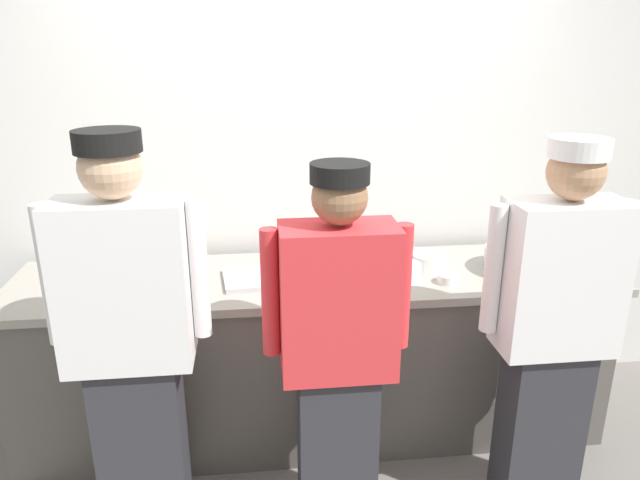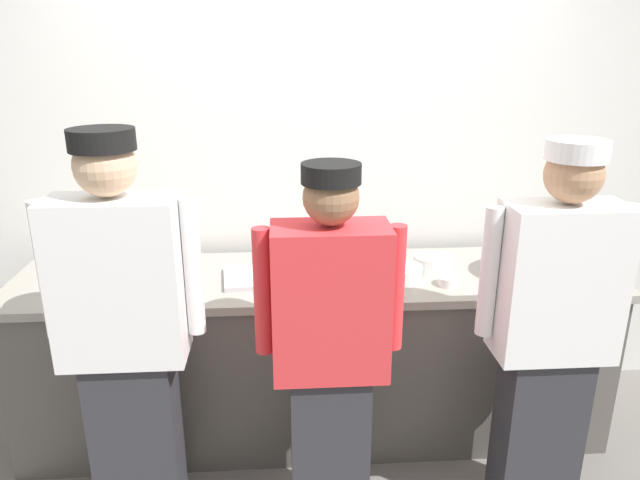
# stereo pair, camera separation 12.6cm
# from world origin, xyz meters

# --- Properties ---
(ground_plane) EXTENTS (9.00, 9.00, 0.00)m
(ground_plane) POSITION_xyz_m (0.00, 0.00, 0.00)
(ground_plane) COLOR slate
(wall_back) EXTENTS (4.69, 0.10, 2.71)m
(wall_back) POSITION_xyz_m (0.00, 0.86, 1.35)
(wall_back) COLOR silver
(wall_back) RESTS_ON ground
(prep_counter) EXTENTS (2.99, 0.71, 0.89)m
(prep_counter) POSITION_xyz_m (0.00, 0.38, 0.45)
(prep_counter) COLOR #56514C
(prep_counter) RESTS_ON ground
(chef_near_left) EXTENTS (0.62, 0.24, 1.71)m
(chef_near_left) POSITION_xyz_m (-0.78, -0.24, 0.92)
(chef_near_left) COLOR #2D2D33
(chef_near_left) RESTS_ON ground
(chef_center) EXTENTS (0.58, 0.24, 1.59)m
(chef_center) POSITION_xyz_m (0.02, -0.30, 0.85)
(chef_center) COLOR #2D2D33
(chef_center) RESTS_ON ground
(chef_far_right) EXTENTS (0.60, 0.24, 1.66)m
(chef_far_right) POSITION_xyz_m (0.91, -0.28, 0.89)
(chef_far_right) COLOR #2D2D33
(chef_far_right) RESTS_ON ground
(plate_stack_front) EXTENTS (0.21, 0.21, 0.07)m
(plate_stack_front) POSITION_xyz_m (0.41, 0.29, 0.93)
(plate_stack_front) COLOR white
(plate_stack_front) RESTS_ON prep_counter
(plate_stack_rear) EXTENTS (0.19, 0.19, 0.07)m
(plate_stack_rear) POSITION_xyz_m (0.60, 0.42, 0.93)
(plate_stack_rear) COLOR white
(plate_stack_rear) RESTS_ON prep_counter
(mixing_bowl_steel) EXTENTS (0.37, 0.37, 0.12)m
(mixing_bowl_steel) POSITION_xyz_m (1.04, 0.31, 0.95)
(mixing_bowl_steel) COLOR #B7BABF
(mixing_bowl_steel) RESTS_ON prep_counter
(sheet_tray) EXTENTS (0.49, 0.33, 0.02)m
(sheet_tray) POSITION_xyz_m (-0.22, 0.35, 0.90)
(sheet_tray) COLOR #B7BABF
(sheet_tray) RESTS_ON prep_counter
(squeeze_bottle_primary) EXTENTS (0.06, 0.06, 0.20)m
(squeeze_bottle_primary) POSITION_xyz_m (-0.74, 0.50, 0.99)
(squeeze_bottle_primary) COLOR #E5E066
(squeeze_bottle_primary) RESTS_ON prep_counter
(squeeze_bottle_secondary) EXTENTS (0.06, 0.06, 0.18)m
(squeeze_bottle_secondary) POSITION_xyz_m (0.23, 0.22, 0.98)
(squeeze_bottle_secondary) COLOR #E5E066
(squeeze_bottle_secondary) RESTS_ON prep_counter
(squeeze_bottle_spare) EXTENTS (0.06, 0.06, 0.19)m
(squeeze_bottle_spare) POSITION_xyz_m (0.41, 0.52, 0.98)
(squeeze_bottle_spare) COLOR red
(squeeze_bottle_spare) RESTS_ON prep_counter
(ramekin_yellow_sauce) EXTENTS (0.10, 0.10, 0.04)m
(ramekin_yellow_sauce) POSITION_xyz_m (0.11, 0.31, 0.91)
(ramekin_yellow_sauce) COLOR white
(ramekin_yellow_sauce) RESTS_ON prep_counter
(ramekin_green_sauce) EXTENTS (0.10, 0.10, 0.04)m
(ramekin_green_sauce) POSITION_xyz_m (0.62, 0.20, 0.92)
(ramekin_green_sauce) COLOR white
(ramekin_green_sauce) RESTS_ON prep_counter
(ramekin_red_sauce) EXTENTS (0.11, 0.11, 0.04)m
(ramekin_red_sauce) POSITION_xyz_m (-0.76, 0.28, 0.91)
(ramekin_red_sauce) COLOR white
(ramekin_red_sauce) RESTS_ON prep_counter
(deli_cup) EXTENTS (0.09, 0.09, 0.09)m
(deli_cup) POSITION_xyz_m (-1.12, 0.58, 0.94)
(deli_cup) COLOR white
(deli_cup) RESTS_ON prep_counter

